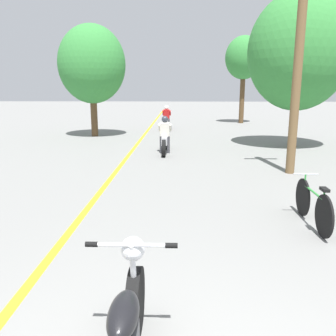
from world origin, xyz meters
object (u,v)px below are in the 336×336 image
utility_pole (298,66)px  motorcycle_rider_lead (165,139)px  roadside_tree_left (92,65)px  bicycle_parked (313,205)px  motorcycle_rider_far (167,120)px  roadside_tree_right_far (244,59)px  motorcycle_foreground (125,333)px  roadside_tree_right_near (299,52)px

utility_pole → motorcycle_rider_lead: bearing=140.4°
motorcycle_rider_lead → roadside_tree_left: bearing=129.2°
motorcycle_rider_lead → bicycle_parked: size_ratio=1.24×
utility_pole → bicycle_parked: 4.74m
roadside_tree_left → motorcycle_rider_lead: size_ratio=2.46×
motorcycle_rider_far → utility_pole: bearing=-69.5°
utility_pole → roadside_tree_right_far: size_ratio=1.00×
motorcycle_rider_far → bicycle_parked: (3.10, -14.33, -0.15)m
utility_pole → motorcycle_rider_lead: utility_pole is taller
roadside_tree_right_far → motorcycle_rider_far: 7.30m
motorcycle_foreground → motorcycle_rider_lead: (-0.15, 10.42, 0.07)m
roadside_tree_right_far → motorcycle_rider_lead: size_ratio=2.63×
roadside_tree_right_far → motorcycle_rider_lead: bearing=-112.2°
motorcycle_foreground → motorcycle_rider_lead: size_ratio=0.94×
roadside_tree_right_near → motorcycle_rider_far: roadside_tree_right_near is taller
roadside_tree_left → roadside_tree_right_near: bearing=-18.4°
roadside_tree_right_near → motorcycle_foreground: roadside_tree_right_near is taller
utility_pole → motorcycle_rider_far: 11.36m
roadside_tree_right_near → motorcycle_foreground: bearing=-112.4°
motorcycle_rider_far → roadside_tree_left: bearing=-139.8°
roadside_tree_right_near → motorcycle_rider_lead: 6.20m
roadside_tree_right_near → roadside_tree_left: roadside_tree_right_near is taller
roadside_tree_right_near → bicycle_parked: roadside_tree_right_near is taller
motorcycle_rider_lead → motorcycle_rider_far: 7.38m
utility_pole → bicycle_parked: size_ratio=3.28×
utility_pole → motorcycle_foreground: size_ratio=2.79×
motorcycle_foreground → roadside_tree_left: bearing=104.3°
motorcycle_foreground → motorcycle_rider_far: 17.81m
utility_pole → motorcycle_rider_lead: 5.31m
utility_pole → roadside_tree_left: bearing=134.3°
bicycle_parked → roadside_tree_left: bearing=119.7°
motorcycle_rider_lead → motorcycle_foreground: bearing=-89.2°
roadside_tree_left → bicycle_parked: roadside_tree_left is taller
roadside_tree_right_near → roadside_tree_left: bearing=161.6°
roadside_tree_right_near → motorcycle_rider_lead: size_ratio=2.78×
roadside_tree_left → motorcycle_foreground: size_ratio=2.60×
roadside_tree_right_near → roadside_tree_right_far: (-0.44, 9.82, 0.50)m
roadside_tree_right_near → roadside_tree_right_far: roadside_tree_right_near is taller
roadside_tree_right_far → motorcycle_rider_far: roadside_tree_right_far is taller
bicycle_parked → motorcycle_rider_far: bearing=102.2°
roadside_tree_left → motorcycle_rider_far: bearing=40.2°
roadside_tree_right_near → motorcycle_rider_lead: roadside_tree_right_near is taller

